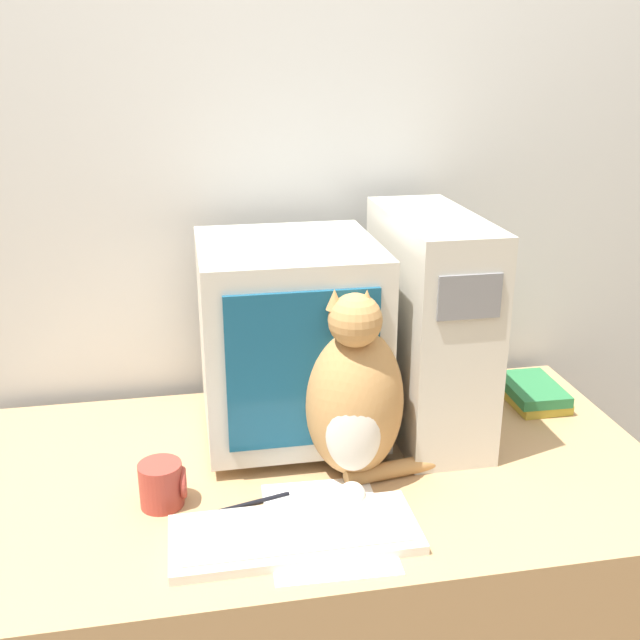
{
  "coord_description": "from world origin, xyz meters",
  "views": [
    {
      "loc": [
        -0.23,
        -0.92,
        1.56
      ],
      "look_at": [
        0.03,
        0.45,
        1.04
      ],
      "focal_mm": 42.0,
      "sensor_mm": 36.0,
      "label": 1
    }
  ],
  "objects_px": {
    "computer_tower": "(428,323)",
    "mug": "(163,484)",
    "keyboard": "(295,534)",
    "crt_monitor": "(289,338)",
    "book_stack": "(533,393)",
    "cat": "(355,399)",
    "pen": "(254,502)"
  },
  "relations": [
    {
      "from": "computer_tower",
      "to": "mug",
      "type": "height_order",
      "value": "computer_tower"
    },
    {
      "from": "keyboard",
      "to": "mug",
      "type": "distance_m",
      "value": 0.27
    },
    {
      "from": "computer_tower",
      "to": "keyboard",
      "type": "distance_m",
      "value": 0.56
    },
    {
      "from": "crt_monitor",
      "to": "computer_tower",
      "type": "height_order",
      "value": "computer_tower"
    },
    {
      "from": "crt_monitor",
      "to": "book_stack",
      "type": "distance_m",
      "value": 0.62
    },
    {
      "from": "crt_monitor",
      "to": "cat",
      "type": "relative_size",
      "value": 1.09
    },
    {
      "from": "computer_tower",
      "to": "book_stack",
      "type": "distance_m",
      "value": 0.36
    },
    {
      "from": "pen",
      "to": "keyboard",
      "type": "bearing_deg",
      "value": -63.35
    },
    {
      "from": "book_stack",
      "to": "keyboard",
      "type": "bearing_deg",
      "value": -146.72
    },
    {
      "from": "mug",
      "to": "pen",
      "type": "bearing_deg",
      "value": -11.05
    },
    {
      "from": "mug",
      "to": "computer_tower",
      "type": "bearing_deg",
      "value": 21.21
    },
    {
      "from": "pen",
      "to": "mug",
      "type": "xyz_separation_m",
      "value": [
        -0.17,
        0.03,
        0.04
      ]
    },
    {
      "from": "pen",
      "to": "cat",
      "type": "bearing_deg",
      "value": 20.5
    },
    {
      "from": "computer_tower",
      "to": "book_stack",
      "type": "xyz_separation_m",
      "value": [
        0.29,
        0.05,
        -0.21
      ]
    },
    {
      "from": "computer_tower",
      "to": "mug",
      "type": "relative_size",
      "value": 5.5
    },
    {
      "from": "cat",
      "to": "book_stack",
      "type": "bearing_deg",
      "value": 38.54
    },
    {
      "from": "computer_tower",
      "to": "keyboard",
      "type": "height_order",
      "value": "computer_tower"
    },
    {
      "from": "computer_tower",
      "to": "keyboard",
      "type": "xyz_separation_m",
      "value": [
        -0.35,
        -0.37,
        -0.23
      ]
    },
    {
      "from": "computer_tower",
      "to": "crt_monitor",
      "type": "bearing_deg",
      "value": 177.5
    },
    {
      "from": "keyboard",
      "to": "pen",
      "type": "height_order",
      "value": "keyboard"
    },
    {
      "from": "book_stack",
      "to": "mug",
      "type": "distance_m",
      "value": 0.91
    },
    {
      "from": "crt_monitor",
      "to": "mug",
      "type": "distance_m",
      "value": 0.4
    },
    {
      "from": "crt_monitor",
      "to": "pen",
      "type": "xyz_separation_m",
      "value": [
        -0.11,
        -0.27,
        -0.22
      ]
    },
    {
      "from": "crt_monitor",
      "to": "cat",
      "type": "xyz_separation_m",
      "value": [
        0.1,
        -0.19,
        -0.06
      ]
    },
    {
      "from": "mug",
      "to": "cat",
      "type": "bearing_deg",
      "value": 6.92
    },
    {
      "from": "cat",
      "to": "keyboard",
      "type": "bearing_deg",
      "value": -113.74
    },
    {
      "from": "crt_monitor",
      "to": "mug",
      "type": "xyz_separation_m",
      "value": [
        -0.27,
        -0.24,
        -0.18
      ]
    },
    {
      "from": "cat",
      "to": "mug",
      "type": "height_order",
      "value": "cat"
    },
    {
      "from": "keyboard",
      "to": "book_stack",
      "type": "bearing_deg",
      "value": 33.28
    },
    {
      "from": "book_stack",
      "to": "pen",
      "type": "relative_size",
      "value": 1.33
    },
    {
      "from": "crt_monitor",
      "to": "book_stack",
      "type": "bearing_deg",
      "value": 3.39
    },
    {
      "from": "pen",
      "to": "crt_monitor",
      "type": "bearing_deg",
      "value": 68.05
    }
  ]
}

